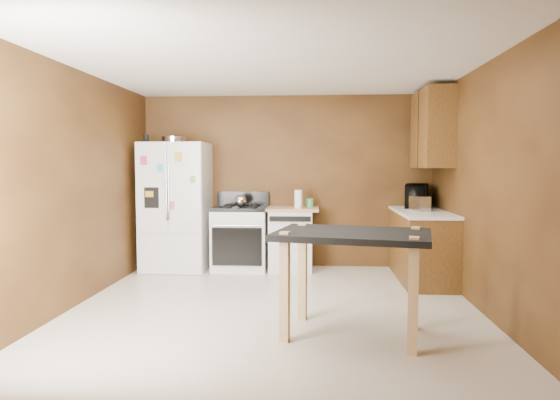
# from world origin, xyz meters

# --- Properties ---
(floor) EXTENTS (4.50, 4.50, 0.00)m
(floor) POSITION_xyz_m (0.00, 0.00, 0.00)
(floor) COLOR beige
(floor) RESTS_ON ground
(ceiling) EXTENTS (4.50, 4.50, 0.00)m
(ceiling) POSITION_xyz_m (0.00, 0.00, 2.50)
(ceiling) COLOR white
(ceiling) RESTS_ON ground
(wall_back) EXTENTS (4.20, 0.00, 4.20)m
(wall_back) POSITION_xyz_m (0.00, 2.25, 1.25)
(wall_back) COLOR brown
(wall_back) RESTS_ON ground
(wall_front) EXTENTS (4.20, 0.00, 4.20)m
(wall_front) POSITION_xyz_m (0.00, -2.25, 1.25)
(wall_front) COLOR brown
(wall_front) RESTS_ON ground
(wall_left) EXTENTS (0.00, 4.50, 4.50)m
(wall_left) POSITION_xyz_m (-2.10, 0.00, 1.25)
(wall_left) COLOR brown
(wall_left) RESTS_ON ground
(wall_right) EXTENTS (0.00, 4.50, 4.50)m
(wall_right) POSITION_xyz_m (2.10, 0.00, 1.25)
(wall_right) COLOR brown
(wall_right) RESTS_ON ground
(roasting_pan) EXTENTS (0.35, 0.35, 0.09)m
(roasting_pan) POSITION_xyz_m (-1.57, 1.90, 1.84)
(roasting_pan) COLOR silver
(roasting_pan) RESTS_ON refrigerator
(pen_cup) EXTENTS (0.07, 0.07, 0.11)m
(pen_cup) POSITION_xyz_m (-1.93, 1.76, 1.86)
(pen_cup) COLOR black
(pen_cup) RESTS_ON refrigerator
(kettle) EXTENTS (0.17, 0.17, 0.17)m
(kettle) POSITION_xyz_m (-0.62, 1.82, 0.99)
(kettle) COLOR silver
(kettle) RESTS_ON gas_range
(paper_towel) EXTENTS (0.13, 0.13, 0.25)m
(paper_towel) POSITION_xyz_m (0.19, 1.83, 1.02)
(paper_towel) COLOR white
(paper_towel) RESTS_ON dishwasher
(green_canister) EXTENTS (0.12, 0.12, 0.12)m
(green_canister) POSITION_xyz_m (0.34, 2.03, 0.95)
(green_canister) COLOR #41AB5B
(green_canister) RESTS_ON dishwasher
(toaster) EXTENTS (0.24, 0.30, 0.19)m
(toaster) POSITION_xyz_m (1.76, 1.42, 0.99)
(toaster) COLOR silver
(toaster) RESTS_ON right_cabinets
(microwave) EXTENTS (0.48, 0.61, 0.30)m
(microwave) POSITION_xyz_m (1.82, 1.93, 1.05)
(microwave) COLOR black
(microwave) RESTS_ON right_cabinets
(refrigerator) EXTENTS (0.90, 0.80, 1.80)m
(refrigerator) POSITION_xyz_m (-1.55, 1.86, 0.90)
(refrigerator) COLOR white
(refrigerator) RESTS_ON ground
(gas_range) EXTENTS (0.76, 0.68, 1.10)m
(gas_range) POSITION_xyz_m (-0.64, 1.92, 0.46)
(gas_range) COLOR white
(gas_range) RESTS_ON ground
(dishwasher) EXTENTS (0.78, 0.63, 0.89)m
(dishwasher) POSITION_xyz_m (0.08, 1.95, 0.45)
(dishwasher) COLOR white
(dishwasher) RESTS_ON ground
(right_cabinets) EXTENTS (0.63, 1.58, 2.45)m
(right_cabinets) POSITION_xyz_m (1.84, 1.48, 0.91)
(right_cabinets) COLOR brown
(right_cabinets) RESTS_ON ground
(island) EXTENTS (1.46, 1.12, 0.93)m
(island) POSITION_xyz_m (0.74, -0.75, 0.78)
(island) COLOR black
(island) RESTS_ON ground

